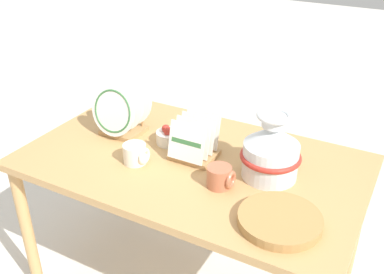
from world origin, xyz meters
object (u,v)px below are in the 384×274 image
Objects in this scene: dish_rack_square_plates at (194,144)px; wicker_charger_stack at (280,220)px; dish_rack_round_plates at (121,114)px; mug_cream_glaze at (136,154)px; mug_terracotta_glaze at (220,177)px; ceramic_vase at (271,150)px; fruit_bowl at (169,136)px.

wicker_charger_stack is at bearing -28.24° from dish_rack_square_plates.
dish_rack_square_plates is 0.55m from wicker_charger_stack.
dish_rack_round_plates is 0.29m from mug_cream_glaze.
mug_cream_glaze is at bearing -178.01° from mug_terracotta_glaze.
dish_rack_square_plates reaches higher than mug_cream_glaze.
fruit_bowl is (-0.50, 0.04, -0.09)m from ceramic_vase.
wicker_charger_stack is 2.74× the size of mug_terracotta_glaze.
wicker_charger_stack is 0.31m from mug_terracotta_glaze.
dish_rack_square_plates is at bearing -177.79° from ceramic_vase.
dish_rack_round_plates is 0.63m from mug_terracotta_glaze.
dish_rack_round_plates is (-0.75, 0.01, -0.02)m from ceramic_vase.
ceramic_vase reaches higher than mug_cream_glaze.
mug_cream_glaze is (0.21, -0.19, -0.06)m from dish_rack_round_plates.
mug_terracotta_glaze is at bearing -36.87° from dish_rack_square_plates.
fruit_bowl is at bearing 6.98° from dish_rack_round_plates.
mug_cream_glaze is at bearing -99.37° from fruit_bowl.
dish_rack_round_plates is 0.26m from fruit_bowl.
fruit_bowl is at bearing 160.81° from dish_rack_square_plates.
dish_rack_square_plates is 1.74× the size of mug_cream_glaze.
fruit_bowl is (-0.64, 0.31, 0.02)m from wicker_charger_stack.
wicker_charger_stack is 2.41× the size of fruit_bowl.
wicker_charger_stack is at bearing -26.14° from fruit_bowl.
fruit_bowl is (0.25, 0.03, -0.07)m from dish_rack_round_plates.
dish_rack_square_plates is 1.53× the size of fruit_bowl.
ceramic_vase is at bearing 48.69° from mug_terracotta_glaze.
wicker_charger_stack is at bearing -21.15° from mug_terracotta_glaze.
dish_rack_square_plates is at bearing -3.46° from dish_rack_round_plates.
dish_rack_round_plates is 2.10× the size of fruit_bowl.
dish_rack_round_plates is at bearing -173.02° from fruit_bowl.
mug_terracotta_glaze is (0.61, -0.17, -0.06)m from dish_rack_round_plates.
ceramic_vase reaches higher than dish_rack_round_plates.
fruit_bowl is at bearing 153.86° from wicker_charger_stack.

